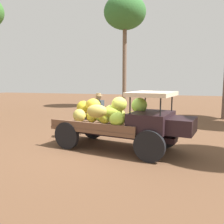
# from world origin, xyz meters

# --- Properties ---
(ground_plane) EXTENTS (60.00, 60.00, 0.00)m
(ground_plane) POSITION_xyz_m (0.00, 0.00, 0.00)
(ground_plane) COLOR brown
(truck) EXTENTS (4.63, 2.42, 1.89)m
(truck) POSITION_xyz_m (0.49, -0.05, 0.97)
(truck) COLOR black
(truck) RESTS_ON ground
(farmer) EXTENTS (0.54, 0.50, 1.71)m
(farmer) POSITION_xyz_m (-0.98, 1.69, 0.97)
(farmer) COLOR #343C4D
(farmer) RESTS_ON ground
(wooden_crate) EXTENTS (0.61, 0.54, 0.51)m
(wooden_crate) POSITION_xyz_m (-2.06, 0.89, 0.26)
(wooden_crate) COLOR brown
(wooden_crate) RESTS_ON ground
(forest_tree_5) EXTENTS (3.31, 3.31, 8.87)m
(forest_tree_5) POSITION_xyz_m (-2.24, 11.42, 7.44)
(forest_tree_5) COLOR brown
(forest_tree_5) RESTS_ON ground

